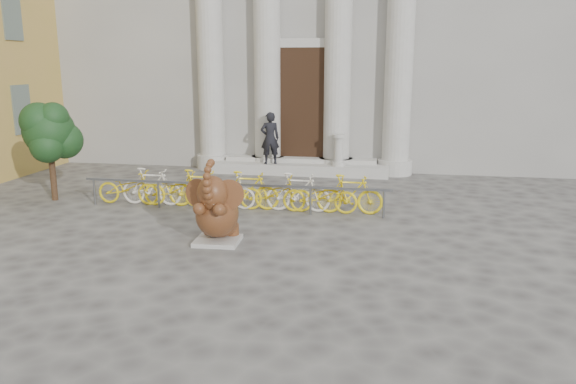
% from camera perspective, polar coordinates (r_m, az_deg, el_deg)
% --- Properties ---
extents(ground, '(80.00, 80.00, 0.00)m').
position_cam_1_polar(ground, '(10.41, -6.81, -7.97)').
color(ground, '#474442').
rests_on(ground, ground).
extents(classical_building, '(22.00, 10.70, 12.00)m').
position_cam_1_polar(classical_building, '(24.50, 3.36, 18.34)').
color(classical_building, gray).
rests_on(classical_building, ground).
extents(entrance_steps, '(6.00, 1.20, 0.36)m').
position_cam_1_polar(entrance_steps, '(19.24, 1.21, 2.45)').
color(entrance_steps, '#A8A59E').
rests_on(entrance_steps, ground).
extents(elephant_statue, '(1.23, 1.37, 1.84)m').
position_cam_1_polar(elephant_statue, '(11.76, -7.27, -2.08)').
color(elephant_statue, '#A8A59E').
rests_on(elephant_statue, ground).
extents(bike_rack, '(8.00, 0.53, 1.00)m').
position_cam_1_polar(bike_rack, '(14.56, -5.44, 0.22)').
color(bike_rack, slate).
rests_on(bike_rack, ground).
extents(tree, '(1.55, 1.41, 2.69)m').
position_cam_1_polar(tree, '(16.48, -23.07, 5.60)').
color(tree, '#332114').
rests_on(tree, ground).
extents(pedestrian, '(0.74, 0.61, 1.75)m').
position_cam_1_polar(pedestrian, '(18.90, -1.84, 5.49)').
color(pedestrian, black).
rests_on(pedestrian, entrance_steps).
extents(balustrade_post, '(0.43, 0.43, 1.05)m').
position_cam_1_polar(balustrade_post, '(18.68, 5.16, 4.14)').
color(balustrade_post, '#A8A59E').
rests_on(balustrade_post, entrance_steps).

